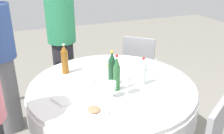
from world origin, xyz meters
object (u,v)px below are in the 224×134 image
at_px(bottle_green_outer, 117,74).
at_px(bottle_dark_green_mid, 112,69).
at_px(person_far, 0,60).
at_px(bottle_amber_rear, 65,60).
at_px(chair_front, 140,61).
at_px(wine_glass_east, 126,81).
at_px(dining_table, 112,98).
at_px(plate_near, 110,67).
at_px(plate_inner, 83,81).
at_px(plate_right, 94,111).
at_px(wine_glass_mid, 111,86).
at_px(person_rear, 62,40).
at_px(plate_left, 143,70).
at_px(bottle_clear_far, 143,72).

bearing_deg(bottle_green_outer, bottle_dark_green_mid, 178.95).
bearing_deg(person_far, bottle_dark_green_mid, -89.92).
xyz_separation_m(bottle_amber_rear, bottle_dark_green_mid, (0.39, 0.34, 0.01)).
xyz_separation_m(bottle_green_outer, chair_front, (-0.98, 0.73, -0.37)).
height_order(wine_glass_east, person_far, person_far).
xyz_separation_m(dining_table, plate_near, (-0.34, 0.12, 0.16)).
height_order(bottle_amber_rear, plate_near, bottle_amber_rear).
height_order(dining_table, plate_inner, plate_inner).
bearing_deg(dining_table, plate_right, -37.71).
height_order(bottle_green_outer, plate_right, bottle_green_outer).
distance_m(wine_glass_mid, chair_front, 1.40).
bearing_deg(person_rear, plate_left, -68.80).
xyz_separation_m(bottle_amber_rear, plate_near, (0.05, 0.45, -0.13)).
bearing_deg(person_rear, bottle_amber_rear, -110.55).
height_order(person_far, person_rear, person_rear).
distance_m(bottle_amber_rear, wine_glass_east, 0.70).
relative_size(wine_glass_mid, plate_left, 0.70).
height_order(wine_glass_mid, chair_front, wine_glass_mid).
distance_m(wine_glass_mid, person_rear, 1.31).
relative_size(bottle_green_outer, chair_front, 0.36).
xyz_separation_m(dining_table, wine_glass_east, (0.20, 0.05, 0.27)).
bearing_deg(person_far, chair_front, -46.77).
height_order(dining_table, bottle_dark_green_mid, bottle_dark_green_mid).
bearing_deg(bottle_amber_rear, bottle_green_outer, 34.03).
xyz_separation_m(bottle_clear_far, person_far, (-0.84, -1.18, -0.02)).
bearing_deg(bottle_clear_far, bottle_amber_rear, -129.48).
distance_m(plate_near, person_rear, 0.83).
bearing_deg(wine_glass_mid, plate_near, 159.72).
bearing_deg(wine_glass_mid, bottle_amber_rear, -157.64).
relative_size(dining_table, plate_right, 6.54).
xyz_separation_m(bottle_green_outer, wine_glass_mid, (0.11, -0.09, -0.04)).
bearing_deg(person_far, wine_glass_east, -95.46).
bearing_deg(bottle_amber_rear, plate_near, 83.95).
bearing_deg(plate_near, bottle_dark_green_mid, -18.66).
distance_m(plate_left, person_rear, 1.14).
xyz_separation_m(bottle_dark_green_mid, plate_near, (-0.34, 0.11, -0.14)).
distance_m(plate_near, plate_left, 0.34).
bearing_deg(chair_front, wine_glass_mid, -87.09).
height_order(wine_glass_east, chair_front, wine_glass_east).
bearing_deg(plate_near, bottle_amber_rear, -96.05).
height_order(bottle_green_outer, person_rear, person_rear).
distance_m(wine_glass_east, plate_right, 0.39).
xyz_separation_m(wine_glass_mid, plate_right, (0.16, -0.20, -0.09)).
xyz_separation_m(wine_glass_east, plate_near, (-0.54, 0.07, -0.11)).
distance_m(bottle_green_outer, plate_near, 0.48).
height_order(bottle_green_outer, plate_inner, bottle_green_outer).
bearing_deg(wine_glass_east, bottle_clear_far, 117.03).
bearing_deg(bottle_amber_rear, bottle_clear_far, 50.52).
xyz_separation_m(dining_table, bottle_amber_rear, (-0.39, -0.34, 0.28)).
relative_size(dining_table, bottle_clear_far, 5.97).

